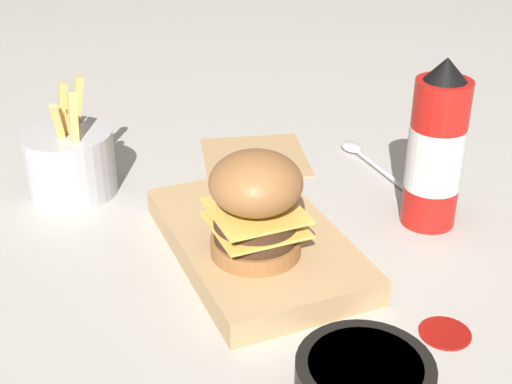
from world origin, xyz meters
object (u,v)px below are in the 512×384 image
(ketchup_bottle, at_px, (436,151))
(spoon, at_px, (364,156))
(burger, at_px, (254,205))
(serving_board, at_px, (256,243))
(fries_basket, at_px, (70,161))

(ketchup_bottle, xyz_separation_m, spoon, (-0.18, 0.02, -0.09))
(burger, height_order, spoon, burger)
(serving_board, height_order, ketchup_bottle, ketchup_bottle)
(fries_basket, relative_size, spoon, 0.78)
(serving_board, distance_m, ketchup_bottle, 0.24)
(fries_basket, bearing_deg, serving_board, 35.11)
(burger, relative_size, ketchup_bottle, 0.55)
(serving_board, bearing_deg, ketchup_bottle, 86.18)
(serving_board, distance_m, fries_basket, 0.29)
(ketchup_bottle, height_order, spoon, ketchup_bottle)
(serving_board, xyz_separation_m, ketchup_bottle, (0.01, 0.22, 0.08))
(serving_board, bearing_deg, spoon, 124.94)
(burger, bearing_deg, fries_basket, -152.11)
(fries_basket, bearing_deg, burger, 27.89)
(ketchup_bottle, distance_m, spoon, 0.21)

